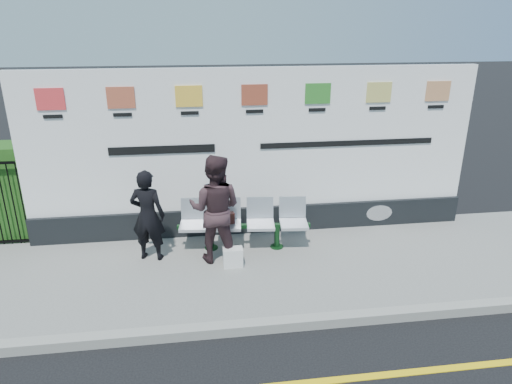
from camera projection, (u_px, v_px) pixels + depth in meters
pavement at (234, 270)px, 7.38m from camera, size 14.00×3.00×0.12m
kerb at (245, 327)px, 5.98m from camera, size 14.00×0.18×0.14m
billboard at (254, 164)px, 8.21m from camera, size 8.00×0.30×3.00m
bench at (244, 236)px, 7.90m from camera, size 2.23×0.78×0.47m
woman_left at (148, 216)px, 7.37m from camera, size 0.63×0.49×1.54m
woman_right at (215, 209)px, 7.30m from camera, size 1.02×0.89×1.80m
handbag_brown at (227, 218)px, 7.77m from camera, size 0.26×0.15×0.19m
carrier_bag_white at (233, 257)px, 7.33m from camera, size 0.32×0.19×0.32m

